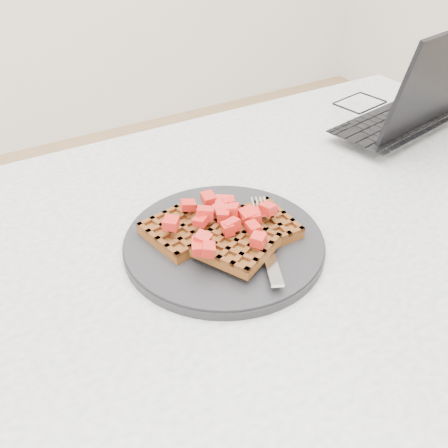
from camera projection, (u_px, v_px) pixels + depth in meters
name	position (u px, v px, depth m)	size (l,w,h in m)	color
table	(272.00, 285.00, 0.80)	(1.20, 0.80, 0.75)	silver
plate	(224.00, 243.00, 0.69)	(0.28, 0.28, 0.02)	black
waffles	(226.00, 233.00, 0.68)	(0.20, 0.19, 0.03)	brown
strawberry_pile	(224.00, 216.00, 0.67)	(0.15, 0.15, 0.02)	#A80D0A
fork	(265.00, 239.00, 0.67)	(0.02, 0.18, 0.02)	silver
laptop	(394.00, 109.00, 1.00)	(0.35, 0.29, 0.22)	black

